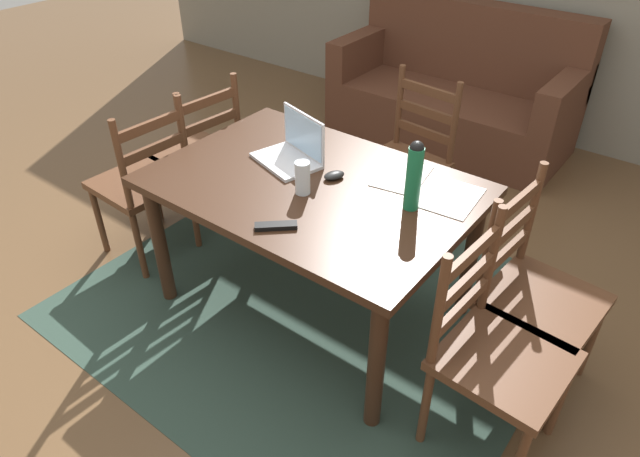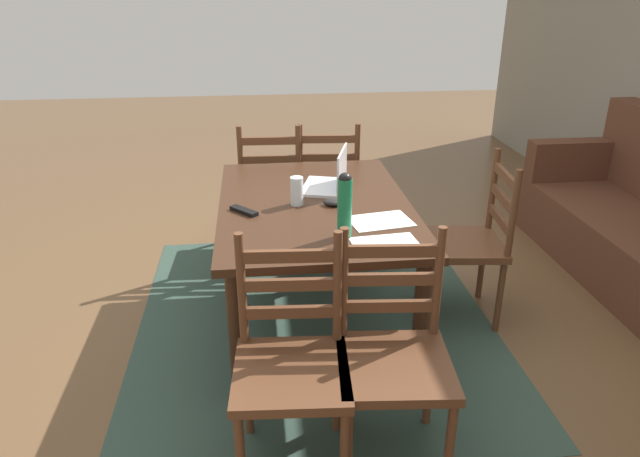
# 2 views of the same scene
# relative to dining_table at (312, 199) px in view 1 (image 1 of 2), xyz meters

# --- Properties ---
(ground_plane) EXTENTS (14.00, 14.00, 0.00)m
(ground_plane) POSITION_rel_dining_table_xyz_m (0.00, 0.00, -0.65)
(ground_plane) COLOR brown
(area_rug) EXTENTS (2.29, 2.00, 0.01)m
(area_rug) POSITION_rel_dining_table_xyz_m (0.00, 0.00, -0.64)
(area_rug) COLOR #2D4238
(area_rug) RESTS_ON ground
(dining_table) EXTENTS (1.44, 1.00, 0.74)m
(dining_table) POSITION_rel_dining_table_xyz_m (0.00, 0.00, 0.00)
(dining_table) COLOR #382114
(dining_table) RESTS_ON ground
(chair_right_far) EXTENTS (0.48, 0.48, 0.95)m
(chair_right_far) POSITION_rel_dining_table_xyz_m (1.01, 0.20, -0.19)
(chair_right_far) COLOR #56331E
(chair_right_far) RESTS_ON ground
(chair_far_head) EXTENTS (0.49, 0.49, 0.95)m
(chair_far_head) POSITION_rel_dining_table_xyz_m (0.00, 0.87, -0.19)
(chair_far_head) COLOR #56331E
(chair_far_head) RESTS_ON ground
(chair_left_near) EXTENTS (0.46, 0.46, 0.95)m
(chair_left_near) POSITION_rel_dining_table_xyz_m (-1.01, -0.20, -0.19)
(chair_left_near) COLOR #56331E
(chair_left_near) RESTS_ON ground
(chair_left_far) EXTENTS (0.47, 0.47, 0.95)m
(chair_left_far) POSITION_rel_dining_table_xyz_m (-1.01, 0.20, -0.19)
(chair_left_far) COLOR #56331E
(chair_left_far) RESTS_ON ground
(chair_right_near) EXTENTS (0.47, 0.47, 0.95)m
(chair_right_near) POSITION_rel_dining_table_xyz_m (1.01, -0.20, -0.19)
(chair_right_near) COLOR #56331E
(chair_right_near) RESTS_ON ground
(couch) EXTENTS (1.80, 0.80, 1.00)m
(couch) POSITION_rel_dining_table_xyz_m (-0.34, 2.23, -0.29)
(couch) COLOR #512D1E
(couch) RESTS_ON ground
(laptop) EXTENTS (0.37, 0.30, 0.23)m
(laptop) POSITION_rel_dining_table_xyz_m (-0.20, 0.11, 0.15)
(laptop) COLOR silver
(laptop) RESTS_ON dining_table
(water_bottle) EXTENTS (0.07, 0.07, 0.31)m
(water_bottle) POSITION_rel_dining_table_xyz_m (0.46, 0.09, 0.25)
(water_bottle) COLOR #197247
(water_bottle) RESTS_ON dining_table
(drinking_glass) EXTENTS (0.07, 0.07, 0.15)m
(drinking_glass) POSITION_rel_dining_table_xyz_m (0.02, -0.09, 0.17)
(drinking_glass) COLOR silver
(drinking_glass) RESTS_ON dining_table
(computer_mouse) EXTENTS (0.10, 0.12, 0.03)m
(computer_mouse) POSITION_rel_dining_table_xyz_m (0.06, 0.09, 0.11)
(computer_mouse) COLOR black
(computer_mouse) RESTS_ON dining_table
(tv_remote) EXTENTS (0.16, 0.15, 0.02)m
(tv_remote) POSITION_rel_dining_table_xyz_m (0.11, -0.37, 0.10)
(tv_remote) COLOR black
(tv_remote) RESTS_ON dining_table
(paper_stack_left) EXTENTS (0.26, 0.33, 0.00)m
(paper_stack_left) POSITION_rel_dining_table_xyz_m (0.30, 0.29, 0.09)
(paper_stack_left) COLOR white
(paper_stack_left) RESTS_ON dining_table
(paper_stack_right) EXTENTS (0.24, 0.31, 0.00)m
(paper_stack_right) POSITION_rel_dining_table_xyz_m (0.57, 0.26, 0.09)
(paper_stack_right) COLOR white
(paper_stack_right) RESTS_ON dining_table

